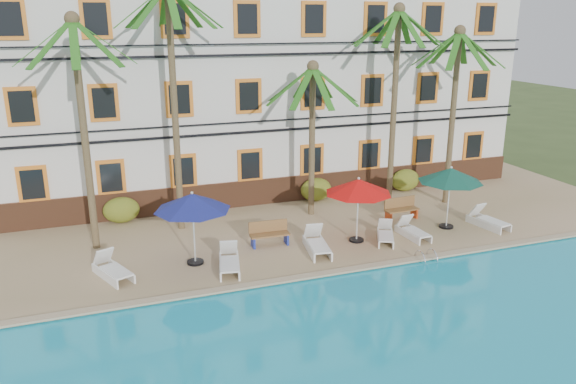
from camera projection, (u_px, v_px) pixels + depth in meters
name	position (u px, v px, depth m)	size (l,w,h in m)	color
ground	(345.00, 266.00, 20.08)	(100.00, 100.00, 0.00)	#384C23
pool_deck	(296.00, 218.00, 24.55)	(30.00, 12.00, 0.25)	tan
swimming_pool	(466.00, 375.00, 13.75)	(26.00, 12.00, 0.20)	#1AA4C5
pool_coping	(356.00, 268.00, 19.19)	(30.00, 0.35, 0.06)	tan
hotel_building	(261.00, 85.00, 27.48)	(25.40, 6.44, 10.22)	silver
palm_a	(81.00, 104.00, 19.44)	(4.00, 4.00, 8.46)	brown
palm_b	(173.00, 79.00, 21.20)	(4.00, 4.00, 9.64)	brown
palm_c	(312.00, 117.00, 23.39)	(4.00, 4.00, 6.61)	brown
palm_d	(395.00, 81.00, 24.35)	(4.00, 4.00, 8.87)	brown
palm_e	(455.00, 93.00, 24.74)	(4.00, 4.00, 7.97)	brown
shrub_left	(121.00, 210.00, 23.48)	(1.50, 0.90, 1.10)	#195016
shrub_mid	(316.00, 189.00, 26.30)	(1.50, 0.90, 1.10)	#195016
shrub_right	(405.00, 180.00, 27.83)	(1.50, 0.90, 1.10)	#195016
umbrella_blue	(192.00, 202.00, 19.01)	(2.64, 2.64, 2.64)	black
umbrella_red	(358.00, 187.00, 21.02)	(2.56, 2.56, 2.56)	black
umbrella_green	(451.00, 175.00, 22.41)	(2.60, 2.60, 2.60)	black
lounger_a	(112.00, 269.00, 18.54)	(1.33, 1.96, 0.88)	white
lounger_b	(229.00, 261.00, 19.12)	(1.05, 1.97, 0.88)	white
lounger_c	(317.00, 244.00, 20.60)	(1.01, 2.05, 0.93)	white
lounger_d	(385.00, 235.00, 21.61)	(1.25, 1.72, 0.77)	white
lounger_e	(412.00, 231.00, 21.99)	(0.71, 1.72, 0.80)	white
lounger_f	(488.00, 220.00, 23.08)	(0.97, 1.93, 0.87)	white
bench_left	(269.00, 233.00, 21.16)	(1.52, 0.54, 0.93)	olive
bench_right	(401.00, 208.00, 23.93)	(1.53, 0.57, 0.93)	olive
pool_ladder	(426.00, 260.00, 19.97)	(0.54, 0.74, 0.74)	silver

